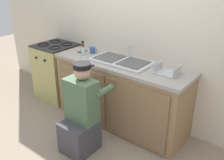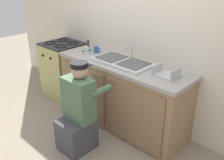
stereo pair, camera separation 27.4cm
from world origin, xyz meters
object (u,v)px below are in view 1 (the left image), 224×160
sink_double_basin (121,61)px  dish_rack_tray (167,72)px  spice_bottle_pepper (83,44)px  cell_phone (82,51)px  plumber_person (81,116)px  water_glass (83,51)px  coffee_mug (93,50)px  stove_range (57,71)px

sink_double_basin → dish_rack_tray: size_ratio=2.86×
spice_bottle_pepper → cell_phone: spice_bottle_pepper is taller
dish_rack_tray → cell_phone: size_ratio=2.00×
plumber_person → water_glass: 1.03m
plumber_person → spice_bottle_pepper: (-0.83, 0.93, 0.51)m
sink_double_basin → plumber_person: 0.90m
plumber_person → water_glass: plumber_person is taller
coffee_mug → cell_phone: bearing=-167.8°
stove_range → dish_rack_tray: dish_rack_tray is taller
coffee_mug → cell_phone: 0.18m
dish_rack_tray → spice_bottle_pepper: dish_rack_tray is taller
plumber_person → water_glass: (-0.58, 0.68, 0.51)m
coffee_mug → spice_bottle_pepper: 0.33m
spice_bottle_pepper → dish_rack_tray: bearing=-6.2°
dish_rack_tray → spice_bottle_pepper: (-1.51, 0.16, 0.03)m
stove_range → cell_phone: bearing=1.8°
plumber_person → water_glass: size_ratio=11.04×
dish_rack_tray → water_glass: 1.27m
sink_double_basin → dish_rack_tray: (0.65, 0.01, 0.01)m
stove_range → dish_rack_tray: 2.03m
plumber_person → dish_rack_tray: bearing=48.3°
plumber_person → coffee_mug: 1.09m
dish_rack_tray → water_glass: (-1.27, -0.09, 0.03)m
stove_range → spice_bottle_pepper: 0.70m
water_glass → sink_double_basin: bearing=7.3°
cell_phone → water_glass: bearing=-40.3°
dish_rack_tray → stove_range: bearing=-179.7°
sink_double_basin → plumber_person: (-0.03, -0.76, -0.48)m
sink_double_basin → cell_phone: 0.73m
spice_bottle_pepper → plumber_person: bearing=-48.2°
dish_rack_tray → coffee_mug: size_ratio=2.22×
sink_double_basin → dish_rack_tray: bearing=0.6°
sink_double_basin → dish_rack_tray: 0.65m
dish_rack_tray → water_glass: dish_rack_tray is taller
stove_range → cell_phone: 0.75m
sink_double_basin → water_glass: bearing=-172.7°
stove_range → water_glass: water_glass is taller
water_glass → coffee_mug: water_glass is taller
sink_double_basin → stove_range: 1.40m
spice_bottle_pepper → cell_phone: 0.21m
stove_range → plumber_person: plumber_person is taller
sink_double_basin → spice_bottle_pepper: bearing=168.8°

